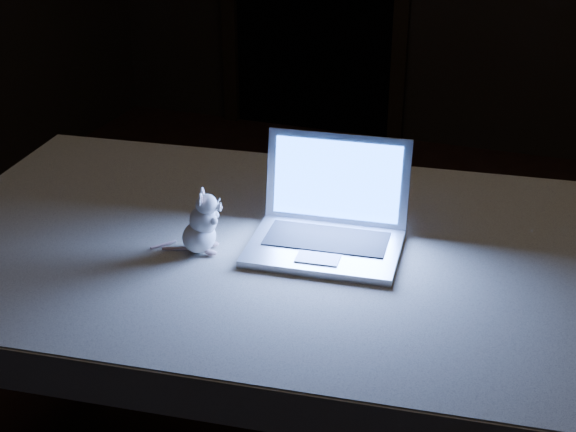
% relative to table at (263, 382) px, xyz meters
% --- Properties ---
extents(table, '(1.53, 1.08, 0.77)m').
position_rel_table_xyz_m(table, '(0.00, 0.00, 0.00)').
color(table, black).
rests_on(table, floor).
extents(tablecloth, '(1.60, 1.13, 0.09)m').
position_rel_table_xyz_m(tablecloth, '(-0.07, -0.03, 0.35)').
color(tablecloth, beige).
rests_on(tablecloth, table).
extents(laptop, '(0.35, 0.32, 0.22)m').
position_rel_table_xyz_m(laptop, '(0.15, -0.01, 0.50)').
color(laptop, silver).
rests_on(laptop, tablecloth).
extents(plush_mouse, '(0.12, 0.12, 0.14)m').
position_rel_table_xyz_m(plush_mouse, '(-0.11, -0.09, 0.46)').
color(plush_mouse, white).
rests_on(plush_mouse, tablecloth).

